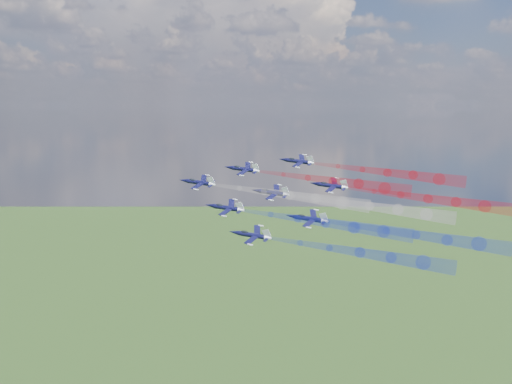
# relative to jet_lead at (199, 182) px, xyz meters

# --- Properties ---
(jet_lead) EXTENTS (12.51, 10.98, 6.87)m
(jet_lead) POSITION_rel_jet_lead_xyz_m (0.00, 0.00, 0.00)
(jet_lead) COLOR black
(trail_lead) EXTENTS (42.06, 12.05, 8.64)m
(trail_lead) POSITION_rel_jet_lead_xyz_m (25.36, -4.53, -2.43)
(trail_lead) COLOR white
(jet_inner_left) EXTENTS (12.51, 10.98, 6.87)m
(jet_inner_left) POSITION_rel_jet_lead_xyz_m (9.53, -11.22, -4.98)
(jet_inner_left) COLOR black
(trail_inner_left) EXTENTS (42.06, 12.05, 8.64)m
(trail_inner_left) POSITION_rel_jet_lead_xyz_m (34.89, -15.75, -7.40)
(trail_inner_left) COLOR #192FDC
(jet_inner_right) EXTENTS (12.51, 10.98, 6.87)m
(jet_inner_right) POSITION_rel_jet_lead_xyz_m (11.36, 7.80, 3.01)
(jet_inner_right) COLOR black
(trail_inner_right) EXTENTS (42.06, 12.05, 8.64)m
(trail_inner_right) POSITION_rel_jet_lead_xyz_m (36.72, 3.26, 0.58)
(trail_inner_right) COLOR red
(jet_outer_left) EXTENTS (12.51, 10.98, 6.87)m
(jet_outer_left) POSITION_rel_jet_lead_xyz_m (17.36, -20.99, -9.80)
(jet_outer_left) COLOR black
(trail_outer_left) EXTENTS (42.06, 12.05, 8.64)m
(trail_outer_left) POSITION_rel_jet_lead_xyz_m (42.72, -25.52, -12.22)
(trail_outer_left) COLOR #192FDC
(jet_center_third) EXTENTS (12.51, 10.98, 6.87)m
(jet_center_third) POSITION_rel_jet_lead_xyz_m (20.62, -3.55, -1.98)
(jet_center_third) COLOR black
(trail_center_third) EXTENTS (42.06, 12.05, 8.64)m
(trail_center_third) POSITION_rel_jet_lead_xyz_m (45.98, -8.08, -4.40)
(trail_center_third) COLOR white
(jet_outer_right) EXTENTS (12.51, 10.98, 6.87)m
(jet_outer_right) POSITION_rel_jet_lead_xyz_m (26.61, 14.02, 4.86)
(jet_outer_right) COLOR black
(trail_outer_right) EXTENTS (42.06, 12.05, 8.64)m
(trail_outer_right) POSITION_rel_jet_lead_xyz_m (51.98, 9.49, 2.43)
(trail_outer_right) COLOR red
(jet_rear_left) EXTENTS (12.51, 10.98, 6.87)m
(jet_rear_left) POSITION_rel_jet_lead_xyz_m (30.75, -14.59, -6.72)
(jet_rear_left) COLOR black
(trail_rear_left) EXTENTS (42.06, 12.05, 8.64)m
(trail_rear_left) POSITION_rel_jet_lead_xyz_m (56.11, -19.12, -9.15)
(trail_rear_left) COLOR #192FDC
(jet_rear_right) EXTENTS (12.51, 10.98, 6.87)m
(jet_rear_right) POSITION_rel_jet_lead_xyz_m (36.09, 2.71, -0.66)
(jet_rear_right) COLOR black
(trail_rear_right) EXTENTS (42.06, 12.05, 8.64)m
(trail_rear_right) POSITION_rel_jet_lead_xyz_m (61.45, -1.82, -3.08)
(trail_rear_right) COLOR red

